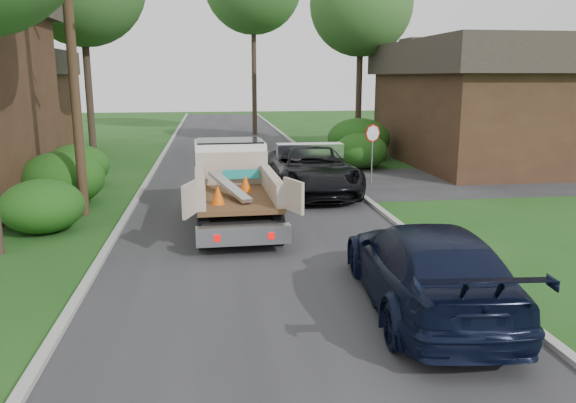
{
  "coord_description": "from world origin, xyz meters",
  "views": [
    {
      "loc": [
        -1.38,
        -13.35,
        4.35
      ],
      "look_at": [
        0.55,
        0.7,
        1.2
      ],
      "focal_mm": 35.0,
      "sensor_mm": 36.0,
      "label": 1
    }
  ],
  "objects_px": {
    "house_right": "(494,101)",
    "stop_sign": "(372,141)",
    "house_left_far": "(1,100)",
    "navy_suv": "(426,267)",
    "black_pickup": "(311,169)",
    "flatbed_truck": "(232,179)",
    "utility_pole": "(72,49)",
    "tree_right_far": "(361,4)"
  },
  "relations": [
    {
      "from": "house_left_far",
      "to": "black_pickup",
      "type": "bearing_deg",
      "value": -42.28
    },
    {
      "from": "house_right",
      "to": "navy_suv",
      "type": "height_order",
      "value": "house_right"
    },
    {
      "from": "flatbed_truck",
      "to": "utility_pole",
      "type": "bearing_deg",
      "value": 164.47
    },
    {
      "from": "utility_pole",
      "to": "house_left_far",
      "type": "bearing_deg",
      "value": 115.23
    },
    {
      "from": "house_left_far",
      "to": "navy_suv",
      "type": "relative_size",
      "value": 1.32
    },
    {
      "from": "tree_right_far",
      "to": "black_pickup",
      "type": "bearing_deg",
      "value": -112.26
    },
    {
      "from": "stop_sign",
      "to": "navy_suv",
      "type": "bearing_deg",
      "value": -101.58
    },
    {
      "from": "stop_sign",
      "to": "utility_pole",
      "type": "distance_m",
      "value": 11.91
    },
    {
      "from": "stop_sign",
      "to": "utility_pole",
      "type": "bearing_deg",
      "value": -159.38
    },
    {
      "from": "stop_sign",
      "to": "house_left_far",
      "type": "distance_m",
      "value": 22.81
    },
    {
      "from": "flatbed_truck",
      "to": "black_pickup",
      "type": "relative_size",
      "value": 0.97
    },
    {
      "from": "stop_sign",
      "to": "tree_right_far",
      "type": "bearing_deg",
      "value": 78.19
    },
    {
      "from": "house_left_far",
      "to": "navy_suv",
      "type": "height_order",
      "value": "house_left_far"
    },
    {
      "from": "house_right",
      "to": "flatbed_truck",
      "type": "relative_size",
      "value": 2.06
    },
    {
      "from": "stop_sign",
      "to": "black_pickup",
      "type": "height_order",
      "value": "stop_sign"
    },
    {
      "from": "black_pickup",
      "to": "utility_pole",
      "type": "bearing_deg",
      "value": -162.61
    },
    {
      "from": "flatbed_truck",
      "to": "black_pickup",
      "type": "bearing_deg",
      "value": 48.26
    },
    {
      "from": "house_left_far",
      "to": "flatbed_truck",
      "type": "relative_size",
      "value": 1.2
    },
    {
      "from": "house_right",
      "to": "tree_right_far",
      "type": "xyz_separation_m",
      "value": [
        -5.5,
        6.0,
        5.32
      ]
    },
    {
      "from": "utility_pole",
      "to": "house_left_far",
      "type": "height_order",
      "value": "utility_pole"
    },
    {
      "from": "house_right",
      "to": "black_pickup",
      "type": "xyz_separation_m",
      "value": [
        -10.6,
        -6.46,
        -2.26
      ]
    },
    {
      "from": "utility_pole",
      "to": "house_right",
      "type": "height_order",
      "value": "utility_pole"
    },
    {
      "from": "house_right",
      "to": "flatbed_truck",
      "type": "distance_m",
      "value": 17.23
    },
    {
      "from": "house_left_far",
      "to": "navy_suv",
      "type": "xyz_separation_m",
      "value": [
        16.1,
        -25.69,
        -2.22
      ]
    },
    {
      "from": "house_left_far",
      "to": "navy_suv",
      "type": "distance_m",
      "value": 30.4
    },
    {
      "from": "house_right",
      "to": "tree_right_far",
      "type": "relative_size",
      "value": 1.13
    },
    {
      "from": "utility_pole",
      "to": "flatbed_truck",
      "type": "xyz_separation_m",
      "value": [
        4.72,
        -1.18,
        -3.89
      ]
    },
    {
      "from": "utility_pole",
      "to": "black_pickup",
      "type": "relative_size",
      "value": 1.54
    },
    {
      "from": "black_pickup",
      "to": "house_left_far",
      "type": "bearing_deg",
      "value": 137.11
    },
    {
      "from": "house_left_far",
      "to": "house_right",
      "type": "xyz_separation_m",
      "value": [
        26.5,
        -8.0,
        0.11
      ]
    },
    {
      "from": "house_left_far",
      "to": "tree_right_far",
      "type": "height_order",
      "value": "tree_right_far"
    },
    {
      "from": "navy_suv",
      "to": "flatbed_truck",
      "type": "bearing_deg",
      "value": -61.17
    },
    {
      "from": "house_right",
      "to": "stop_sign",
      "type": "bearing_deg",
      "value": -147.34
    },
    {
      "from": "utility_pole",
      "to": "black_pickup",
      "type": "distance_m",
      "value": 9.32
    },
    {
      "from": "utility_pole",
      "to": "flatbed_truck",
      "type": "bearing_deg",
      "value": -13.99
    },
    {
      "from": "utility_pole",
      "to": "flatbed_truck",
      "type": "distance_m",
      "value": 6.23
    },
    {
      "from": "utility_pole",
      "to": "house_right",
      "type": "bearing_deg",
      "value": 26.01
    },
    {
      "from": "utility_pole",
      "to": "house_left_far",
      "type": "xyz_separation_m",
      "value": [
        -8.02,
        17.02,
        -2.12
      ]
    },
    {
      "from": "black_pickup",
      "to": "flatbed_truck",
      "type": "bearing_deg",
      "value": -130.81
    },
    {
      "from": "house_right",
      "to": "black_pickup",
      "type": "relative_size",
      "value": 2.0
    },
    {
      "from": "house_right",
      "to": "tree_right_far",
      "type": "distance_m",
      "value": 9.72
    },
    {
      "from": "flatbed_truck",
      "to": "tree_right_far",
      "type": "bearing_deg",
      "value": 61.45
    }
  ]
}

